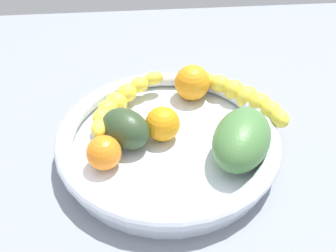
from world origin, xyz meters
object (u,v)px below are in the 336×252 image
at_px(orange_front, 192,83).
at_px(orange_mid_right, 163,124).
at_px(mango_green, 242,139).
at_px(fruit_bowl, 168,139).
at_px(banana_draped_left, 120,101).
at_px(orange_mid_left, 104,153).
at_px(banana_draped_right, 245,97).
at_px(avocado_dark, 125,128).

distance_m(orange_front, orange_mid_right, 0.12).
bearing_deg(mango_green, fruit_bowl, -23.80).
xyz_separation_m(banana_draped_left, orange_mid_right, (-0.07, 0.07, 0.00)).
height_order(fruit_bowl, orange_mid_right, orange_mid_right).
distance_m(fruit_bowl, orange_front, 0.13).
bearing_deg(orange_mid_right, orange_mid_left, 31.09).
height_order(banana_draped_left, orange_mid_right, orange_mid_right).
bearing_deg(banana_draped_right, banana_draped_left, -2.28).
height_order(fruit_bowl, orange_front, orange_front).
xyz_separation_m(banana_draped_left, orange_mid_left, (0.02, 0.12, -0.00)).
bearing_deg(orange_mid_left, fruit_bowl, -155.01).
height_order(fruit_bowl, mango_green, mango_green).
bearing_deg(orange_mid_left, banana_draped_right, -154.10).
bearing_deg(avocado_dark, fruit_bowl, 177.88).
xyz_separation_m(orange_mid_left, mango_green, (-0.20, 0.00, 0.01)).
bearing_deg(fruit_bowl, banana_draped_right, -153.48).
xyz_separation_m(fruit_bowl, orange_mid_right, (0.01, -0.01, 0.02)).
relative_size(orange_front, orange_mid_right, 1.16).
xyz_separation_m(fruit_bowl, orange_mid_left, (0.10, 0.05, 0.02)).
bearing_deg(orange_front, mango_green, 106.82).
bearing_deg(orange_front, banana_draped_left, 15.33).
xyz_separation_m(banana_draped_left, mango_green, (-0.18, 0.13, 0.01)).
bearing_deg(avocado_dark, banana_draped_left, -83.60).
bearing_deg(orange_front, avocado_dark, 42.85).
distance_m(banana_draped_left, avocado_dark, 0.08).
height_order(fruit_bowl, orange_mid_left, orange_mid_left).
distance_m(orange_mid_right, avocado_dark, 0.06).
bearing_deg(avocado_dark, mango_green, 164.12).
distance_m(banana_draped_right, avocado_dark, 0.22).
bearing_deg(mango_green, banana_draped_right, -107.93).
height_order(banana_draped_right, avocado_dark, avocado_dark).
relative_size(orange_front, mango_green, 0.50).
height_order(banana_draped_right, mango_green, mango_green).
xyz_separation_m(banana_draped_right, orange_front, (0.09, -0.04, 0.01)).
bearing_deg(mango_green, avocado_dark, -15.88).
distance_m(orange_front, mango_green, 0.17).
xyz_separation_m(banana_draped_right, orange_mid_right, (0.15, 0.06, 0.00)).
xyz_separation_m(orange_front, mango_green, (-0.05, 0.16, 0.00)).
bearing_deg(orange_mid_left, mango_green, 179.86).
relative_size(orange_front, avocado_dark, 0.77).
xyz_separation_m(fruit_bowl, banana_draped_right, (-0.14, -0.07, 0.02)).
relative_size(banana_draped_right, orange_mid_right, 2.99).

